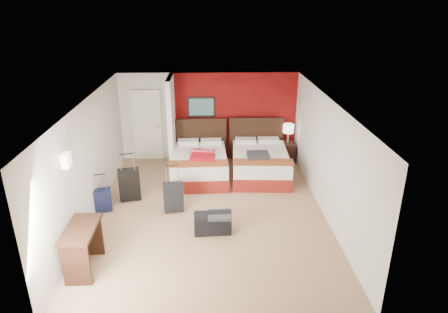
{
  "coord_description": "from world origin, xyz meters",
  "views": [
    {
      "loc": [
        0.03,
        -7.73,
        4.44
      ],
      "look_at": [
        0.35,
        0.8,
        1.0
      ],
      "focal_mm": 31.94,
      "sensor_mm": 36.0,
      "label": 1
    }
  ],
  "objects_px": {
    "bed_right": "(260,164)",
    "red_suitcase_open": "(203,154)",
    "desk": "(83,249)",
    "suitcase_black": "(130,186)",
    "suitcase_charcoal": "(173,198)",
    "duffel_bag": "(213,223)",
    "bed_left": "(199,166)",
    "table_lamp": "(288,134)",
    "nightstand": "(287,152)",
    "suitcase_navy": "(103,201)"
  },
  "relations": [
    {
      "from": "suitcase_navy",
      "to": "suitcase_charcoal",
      "type": "bearing_deg",
      "value": -18.04
    },
    {
      "from": "nightstand",
      "to": "duffel_bag",
      "type": "relative_size",
      "value": 0.78
    },
    {
      "from": "red_suitcase_open",
      "to": "nightstand",
      "type": "xyz_separation_m",
      "value": [
        2.39,
        1.02,
        -0.38
      ]
    },
    {
      "from": "suitcase_navy",
      "to": "red_suitcase_open",
      "type": "bearing_deg",
      "value": 20.9
    },
    {
      "from": "suitcase_charcoal",
      "to": "duffel_bag",
      "type": "height_order",
      "value": "suitcase_charcoal"
    },
    {
      "from": "bed_right",
      "to": "suitcase_charcoal",
      "type": "distance_m",
      "value": 2.82
    },
    {
      "from": "nightstand",
      "to": "suitcase_black",
      "type": "relative_size",
      "value": 0.8
    },
    {
      "from": "bed_left",
      "to": "duffel_bag",
      "type": "relative_size",
      "value": 2.77
    },
    {
      "from": "red_suitcase_open",
      "to": "desk",
      "type": "bearing_deg",
      "value": -108.11
    },
    {
      "from": "bed_right",
      "to": "suitcase_navy",
      "type": "xyz_separation_m",
      "value": [
        -3.69,
        -1.79,
        -0.06
      ]
    },
    {
      "from": "bed_right",
      "to": "nightstand",
      "type": "relative_size",
      "value": 3.58
    },
    {
      "from": "bed_left",
      "to": "nightstand",
      "type": "relative_size",
      "value": 3.53
    },
    {
      "from": "red_suitcase_open",
      "to": "suitcase_black",
      "type": "xyz_separation_m",
      "value": [
        -1.69,
        -1.14,
        -0.31
      ]
    },
    {
      "from": "red_suitcase_open",
      "to": "suitcase_charcoal",
      "type": "height_order",
      "value": "red_suitcase_open"
    },
    {
      "from": "nightstand",
      "to": "duffel_bag",
      "type": "distance_m",
      "value": 4.21
    },
    {
      "from": "bed_left",
      "to": "table_lamp",
      "type": "relative_size",
      "value": 3.77
    },
    {
      "from": "bed_left",
      "to": "nightstand",
      "type": "bearing_deg",
      "value": 18.82
    },
    {
      "from": "bed_right",
      "to": "desk",
      "type": "bearing_deg",
      "value": -129.64
    },
    {
      "from": "nightstand",
      "to": "suitcase_black",
      "type": "distance_m",
      "value": 4.62
    },
    {
      "from": "suitcase_black",
      "to": "suitcase_charcoal",
      "type": "height_order",
      "value": "suitcase_black"
    },
    {
      "from": "bed_left",
      "to": "bed_right",
      "type": "height_order",
      "value": "bed_right"
    },
    {
      "from": "suitcase_charcoal",
      "to": "duffel_bag",
      "type": "distance_m",
      "value": 1.22
    },
    {
      "from": "red_suitcase_open",
      "to": "suitcase_navy",
      "type": "relative_size",
      "value": 1.63
    },
    {
      "from": "bed_right",
      "to": "suitcase_charcoal",
      "type": "xyz_separation_m",
      "value": [
        -2.14,
        -1.83,
        0.01
      ]
    },
    {
      "from": "suitcase_black",
      "to": "suitcase_charcoal",
      "type": "xyz_separation_m",
      "value": [
        1.06,
        -0.57,
        -0.04
      ]
    },
    {
      "from": "red_suitcase_open",
      "to": "suitcase_charcoal",
      "type": "distance_m",
      "value": 1.86
    },
    {
      "from": "red_suitcase_open",
      "to": "table_lamp",
      "type": "relative_size",
      "value": 1.52
    },
    {
      "from": "suitcase_black",
      "to": "duffel_bag",
      "type": "distance_m",
      "value": 2.4
    },
    {
      "from": "nightstand",
      "to": "suitcase_charcoal",
      "type": "height_order",
      "value": "suitcase_charcoal"
    },
    {
      "from": "suitcase_black",
      "to": "red_suitcase_open",
      "type": "bearing_deg",
      "value": 21.3
    },
    {
      "from": "desk",
      "to": "duffel_bag",
      "type": "bearing_deg",
      "value": 26.29
    },
    {
      "from": "bed_left",
      "to": "red_suitcase_open",
      "type": "bearing_deg",
      "value": -46.44
    },
    {
      "from": "desk",
      "to": "bed_right",
      "type": "bearing_deg",
      "value": 47.01
    },
    {
      "from": "bed_left",
      "to": "suitcase_black",
      "type": "bearing_deg",
      "value": -143.56
    },
    {
      "from": "bed_right",
      "to": "red_suitcase_open",
      "type": "height_order",
      "value": "red_suitcase_open"
    },
    {
      "from": "bed_right",
      "to": "nightstand",
      "type": "height_order",
      "value": "bed_right"
    },
    {
      "from": "bed_left",
      "to": "nightstand",
      "type": "height_order",
      "value": "bed_left"
    },
    {
      "from": "bed_left",
      "to": "suitcase_charcoal",
      "type": "distance_m",
      "value": 1.89
    },
    {
      "from": "red_suitcase_open",
      "to": "duffel_bag",
      "type": "distance_m",
      "value": 2.63
    },
    {
      "from": "nightstand",
      "to": "desk",
      "type": "relative_size",
      "value": 0.58
    },
    {
      "from": "bed_left",
      "to": "table_lamp",
      "type": "bearing_deg",
      "value": 18.82
    },
    {
      "from": "table_lamp",
      "to": "suitcase_charcoal",
      "type": "xyz_separation_m",
      "value": [
        -3.02,
        -2.73,
        -0.54
      ]
    },
    {
      "from": "nightstand",
      "to": "table_lamp",
      "type": "distance_m",
      "value": 0.56
    },
    {
      "from": "nightstand",
      "to": "suitcase_black",
      "type": "bearing_deg",
      "value": -151.78
    },
    {
      "from": "suitcase_charcoal",
      "to": "desk",
      "type": "height_order",
      "value": "desk"
    },
    {
      "from": "red_suitcase_open",
      "to": "suitcase_black",
      "type": "distance_m",
      "value": 2.06
    },
    {
      "from": "bed_right",
      "to": "suitcase_black",
      "type": "distance_m",
      "value": 3.44
    },
    {
      "from": "suitcase_black",
      "to": "suitcase_navy",
      "type": "distance_m",
      "value": 0.74
    },
    {
      "from": "red_suitcase_open",
      "to": "bed_right",
      "type": "bearing_deg",
      "value": 15.02
    },
    {
      "from": "suitcase_charcoal",
      "to": "bed_left",
      "type": "bearing_deg",
      "value": 65.1
    }
  ]
}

